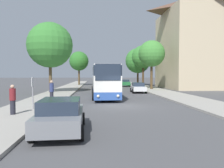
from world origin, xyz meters
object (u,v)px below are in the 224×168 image
(bus_middle, at_px, (101,79))
(tree_right_near, at_px, (143,57))
(parked_car_right_far, at_px, (125,83))
(tree_left_near, at_px, (50,45))
(bus_front, at_px, (104,80))
(pedestrian_waiting_near, at_px, (52,91))
(tree_right_far, at_px, (138,61))
(tree_right_mid, at_px, (152,54))
(pedestrian_waiting_far, at_px, (13,99))
(parked_car_left_curb, at_px, (61,115))
(tree_left_far, at_px, (79,61))
(parked_car_right_near, at_px, (138,87))
(bus_stop_sign, at_px, (33,89))

(bus_middle, height_order, tree_right_near, tree_right_near)
(parked_car_right_far, bearing_deg, tree_right_near, 153.28)
(tree_left_near, bearing_deg, bus_front, -34.58)
(pedestrian_waiting_near, distance_m, tree_right_far, 33.46)
(parked_car_right_far, bearing_deg, tree_right_mid, 108.33)
(pedestrian_waiting_far, height_order, tree_left_near, tree_left_near)
(pedestrian_waiting_far, bearing_deg, parked_car_left_curb, -170.33)
(parked_car_right_far, height_order, tree_left_far, tree_left_far)
(parked_car_left_curb, height_order, tree_right_mid, tree_right_mid)
(bus_front, xyz_separation_m, tree_right_near, (8.67, 18.93, 4.21))
(bus_front, height_order, tree_right_mid, tree_right_mid)
(parked_car_right_far, bearing_deg, tree_left_far, -23.22)
(tree_left_near, relative_size, tree_left_far, 1.21)
(tree_left_near, distance_m, tree_left_far, 21.06)
(parked_car_right_near, bearing_deg, parked_car_right_far, -87.94)
(bus_front, bearing_deg, tree_right_near, 64.32)
(tree_left_far, bearing_deg, tree_right_mid, -49.93)
(parked_car_right_near, relative_size, pedestrian_waiting_near, 2.21)
(bus_stop_sign, distance_m, pedestrian_waiting_far, 2.09)
(parked_car_right_near, height_order, parked_car_right_far, parked_car_right_far)
(tree_left_far, distance_m, tree_right_near, 15.02)
(parked_car_right_far, bearing_deg, parked_car_right_near, 91.58)
(pedestrian_waiting_far, bearing_deg, tree_right_far, -54.42)
(bus_stop_sign, relative_size, tree_right_far, 0.27)
(bus_front, bearing_deg, bus_stop_sign, -120.20)
(parked_car_left_curb, height_order, tree_right_near, tree_right_near)
(bus_stop_sign, bearing_deg, pedestrian_waiting_near, 81.20)
(bus_stop_sign, xyz_separation_m, tree_left_near, (-1.67, 14.23, 4.85))
(bus_front, bearing_deg, parked_car_right_near, 44.84)
(parked_car_left_curb, distance_m, bus_stop_sign, 6.39)
(bus_front, height_order, bus_middle, bus_front)
(parked_car_right_near, xyz_separation_m, parked_car_right_far, (0.32, 15.77, 0.03))
(parked_car_left_curb, distance_m, tree_left_far, 41.21)
(bus_middle, xyz_separation_m, parked_car_left_curb, (-2.50, -31.35, -0.96))
(bus_front, xyz_separation_m, pedestrian_waiting_near, (-4.71, -5.85, -0.75))
(pedestrian_waiting_near, bearing_deg, tree_right_near, -138.45)
(parked_car_left_curb, distance_m, tree_right_mid, 28.15)
(parked_car_right_far, relative_size, pedestrian_waiting_near, 2.21)
(parked_car_left_curb, height_order, pedestrian_waiting_far, pedestrian_waiting_far)
(parked_car_right_near, distance_m, tree_right_mid, 8.06)
(tree_left_near, bearing_deg, tree_right_near, 42.20)
(parked_car_left_curb, distance_m, pedestrian_waiting_far, 5.10)
(bus_middle, bearing_deg, parked_car_right_far, 42.88)
(tree_left_near, bearing_deg, tree_right_far, 51.61)
(parked_car_right_far, distance_m, tree_right_far, 6.97)
(bus_stop_sign, xyz_separation_m, tree_right_mid, (13.44, 19.83, 4.35))
(tree_left_far, bearing_deg, bus_front, -79.59)
(bus_front, xyz_separation_m, tree_left_far, (-4.72, 25.71, 3.69))
(tree_left_far, distance_m, tree_right_mid, 20.04)
(bus_stop_sign, xyz_separation_m, pedestrian_waiting_far, (-0.64, -1.93, -0.48))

